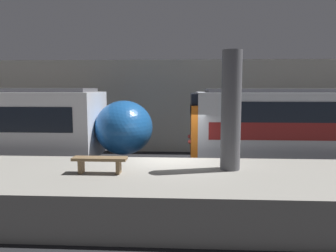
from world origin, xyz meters
The scene contains 5 objects.
ground_plane centered at (0.00, 0.00, 0.00)m, with size 120.00×120.00×0.00m, color black.
platform centered at (0.00, -2.06, 0.57)m, with size 40.00×4.12×1.13m.
station_rear_barrier centered at (0.00, 6.80, 2.49)m, with size 50.00×0.15×4.98m.
support_pillar_near centered at (1.81, -1.49, 2.84)m, with size 0.57×0.57×3.42m.
platform_bench centered at (-1.86, -2.15, 1.47)m, with size 1.50×0.40×0.45m.
Camera 1 is at (0.52, -10.91, 3.50)m, focal length 35.00 mm.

